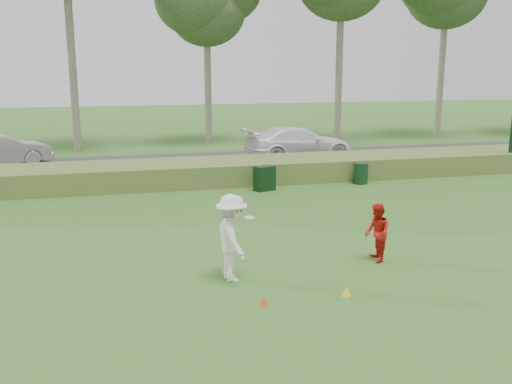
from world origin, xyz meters
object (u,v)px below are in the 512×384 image
object	(u,v)px
player_white	(232,238)
player_red	(377,233)
cone_yellow	(347,290)
car_right	(298,143)
cone_orange	(263,301)
trash_bin	(361,173)
utility_cabinet	(264,178)

from	to	relation	value
player_white	player_red	size ratio (longest dim) A/B	1.36
cone_yellow	car_right	size ratio (longest dim) A/B	0.04
player_red	car_right	world-z (taller)	car_right
player_white	player_red	bearing A→B (deg)	-91.37
cone_orange	trash_bin	world-z (taller)	trash_bin
cone_yellow	trash_bin	bearing A→B (deg)	64.37
player_red	cone_yellow	xyz separation A→B (m)	(-1.61, -1.91, -0.63)
player_white	cone_orange	distance (m)	1.86
utility_cabinet	car_right	world-z (taller)	car_right
player_red	trash_bin	world-z (taller)	player_red
car_right	trash_bin	bearing A→B (deg)	179.84
cone_orange	car_right	bearing A→B (deg)	69.56
cone_yellow	trash_bin	world-z (taller)	trash_bin
player_white	trash_bin	bearing A→B (deg)	-45.32
player_white	car_right	world-z (taller)	player_white
player_white	player_red	xyz separation A→B (m)	(3.83, 0.37, -0.27)
cone_yellow	utility_cabinet	size ratio (longest dim) A/B	0.24
car_right	player_white	bearing A→B (deg)	150.91
cone_orange	utility_cabinet	bearing A→B (deg)	74.92
player_red	utility_cabinet	distance (m)	8.81
car_right	cone_orange	bearing A→B (deg)	153.73
cone_yellow	player_white	bearing A→B (deg)	145.39
player_white	car_right	size ratio (longest dim) A/B	0.35
player_red	cone_orange	xyz separation A→B (m)	(-3.51, -1.96, -0.65)
player_red	cone_yellow	size ratio (longest dim) A/B	6.32
player_red	cone_orange	size ratio (longest dim) A/B	7.49
trash_bin	utility_cabinet	bearing A→B (deg)	-176.07
cone_orange	car_right	distance (m)	18.72
player_red	player_white	bearing A→B (deg)	-77.03
cone_orange	trash_bin	bearing A→B (deg)	56.98
cone_orange	cone_yellow	size ratio (longest dim) A/B	0.84
player_white	cone_yellow	size ratio (longest dim) A/B	8.61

